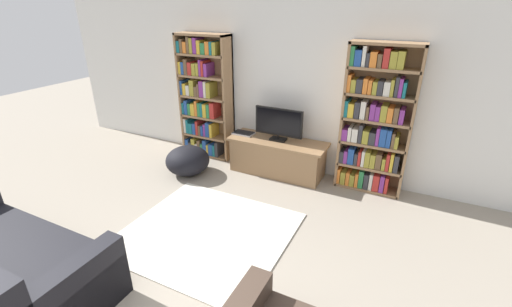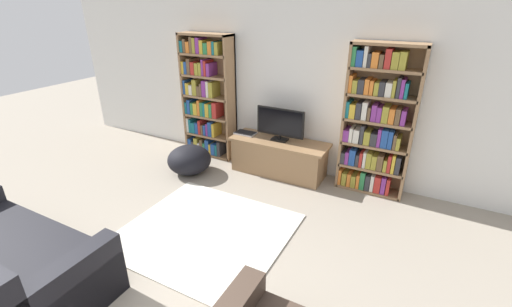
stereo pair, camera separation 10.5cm
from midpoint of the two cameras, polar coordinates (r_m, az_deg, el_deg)
The scene contains 9 objects.
wall_back at distance 5.21m, azimuth 7.30°, elevation 10.87°, with size 8.80×0.06×2.60m.
bookshelf_left at distance 5.82m, azimuth -7.68°, elevation 9.19°, with size 0.90×0.30×2.03m.
bookshelf_right at distance 4.84m, azimuth 19.99°, elevation 4.65°, with size 0.90×0.30×2.03m.
tv_stand at distance 5.29m, azimuth 4.39°, elevation -0.56°, with size 1.50×0.54×0.54m.
television at distance 5.10m, azimuth 4.65°, elevation 4.96°, with size 0.74×0.16×0.50m.
laptop at distance 5.43m, azimuth -1.21°, elevation 3.42°, with size 0.33×0.21×0.03m.
area_rug at distance 4.14m, azimuth -7.67°, elevation -12.81°, with size 1.84×1.72×0.02m.
couch_left_sectional at distance 3.98m, azimuth -36.12°, elevation -14.72°, with size 1.99×0.98×0.83m.
beanbag_ottoman at distance 5.40m, azimuth -10.50°, elevation -1.02°, with size 0.67×0.67×0.44m, color black.
Camera 2 is at (1.82, -0.50, 2.48)m, focal length 24.00 mm.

